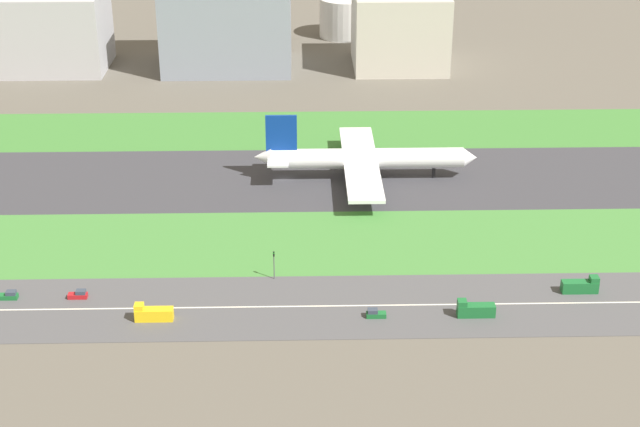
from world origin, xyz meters
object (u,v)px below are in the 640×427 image
at_px(airliner, 362,159).
at_px(fuel_tank_west, 347,17).
at_px(car_3, 9,296).
at_px(office_tower, 400,29).
at_px(terminal_building, 55,30).
at_px(truck_1, 581,286).
at_px(hangar_building, 227,13).
at_px(truck_0, 153,314).
at_px(car_2, 375,314).
at_px(traffic_light, 274,263).
at_px(car_1, 79,295).
at_px(truck_2, 475,310).

bearing_deg(airliner, fuel_tank_west, 88.75).
distance_m(car_3, office_tower, 211.61).
bearing_deg(fuel_tank_west, terminal_building, -158.85).
bearing_deg(truck_1, car_3, 180.00).
relative_size(airliner, car_3, 14.77).
xyz_separation_m(hangar_building, office_tower, (67.71, 0.00, -6.59)).
bearing_deg(fuel_tank_west, truck_0, -102.92).
height_order(truck_0, car_3, truck_0).
distance_m(hangar_building, office_tower, 68.03).
distance_m(car_2, terminal_building, 222.27).
xyz_separation_m(airliner, traffic_light, (-24.50, -60.01, -1.94)).
distance_m(car_1, terminal_building, 187.69).
relative_size(car_1, hangar_building, 0.09).
relative_size(hangar_building, fuel_tank_west, 2.06).
relative_size(truck_1, terminal_building, 0.22).
bearing_deg(terminal_building, car_2, -59.95).
bearing_deg(car_3, car_2, -6.84).
bearing_deg(car_2, hangar_building, -77.09).
distance_m(truck_2, traffic_light, 48.39).
relative_size(car_3, fuel_tank_west, 0.18).
distance_m(airliner, car_2, 78.20).
xyz_separation_m(traffic_light, office_tower, (46.42, 174.01, 10.49)).
xyz_separation_m(car_3, car_1, (15.90, 0.00, 0.00)).
xyz_separation_m(airliner, truck_2, (20.34, -78.00, -4.56)).
bearing_deg(car_3, car_1, 0.00).
distance_m(airliner, car_3, 109.09).
relative_size(car_1, traffic_light, 0.61).
bearing_deg(airliner, car_2, -91.31).
xyz_separation_m(truck_2, car_1, (-89.57, 10.00, -0.75)).
height_order(traffic_light, hangar_building, hangar_building).
distance_m(truck_0, car_1, 20.90).
distance_m(truck_0, fuel_tank_west, 243.25).
xyz_separation_m(truck_2, traffic_light, (-44.84, 17.99, 2.62)).
height_order(car_1, office_tower, office_tower).
xyz_separation_m(car_3, car_2, (83.35, -10.00, 0.00)).
distance_m(terminal_building, office_tower, 134.79).
distance_m(airliner, traffic_light, 64.84).
height_order(truck_0, terminal_building, terminal_building).
bearing_deg(car_1, car_2, -8.43).
height_order(truck_0, office_tower, office_tower).
height_order(car_2, traffic_light, traffic_light).
bearing_deg(traffic_light, car_1, -169.87).
relative_size(airliner, truck_2, 7.74).
height_order(traffic_light, office_tower, office_tower).
relative_size(terminal_building, fuel_tank_west, 1.62).
height_order(hangar_building, office_tower, hangar_building).
bearing_deg(truck_1, fuel_tank_west, 100.78).
height_order(truck_2, car_3, truck_2).
distance_m(terminal_building, hangar_building, 67.38).
bearing_deg(airliner, hangar_building, 111.88).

